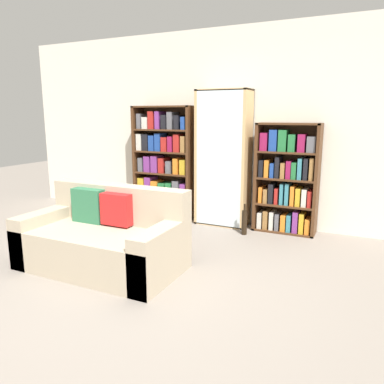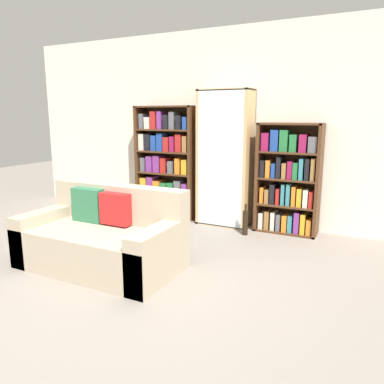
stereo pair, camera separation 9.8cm
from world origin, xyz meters
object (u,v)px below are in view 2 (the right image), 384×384
at_px(couch, 103,239).
at_px(display_cabinet, 225,159).
at_px(bookshelf_left, 166,164).
at_px(wine_bottle, 245,222).
at_px(bookshelf_right, 288,180).

relative_size(couch, display_cabinet, 0.87).
xyz_separation_m(bookshelf_left, wine_bottle, (1.39, -0.36, -0.64)).
height_order(couch, display_cabinet, display_cabinet).
bearing_deg(display_cabinet, bookshelf_right, 1.06).
distance_m(couch, bookshelf_right, 2.47).
relative_size(bookshelf_left, display_cabinet, 0.89).
relative_size(display_cabinet, bookshelf_right, 1.30).
relative_size(couch, bookshelf_right, 1.13).
bearing_deg(bookshelf_left, wine_bottle, -14.66).
relative_size(bookshelf_left, bookshelf_right, 1.16).
bearing_deg(display_cabinet, couch, -105.41).
bearing_deg(couch, bookshelf_right, 54.38).
height_order(couch, bookshelf_left, bookshelf_left).
height_order(bookshelf_left, display_cabinet, display_cabinet).
relative_size(bookshelf_right, wine_bottle, 3.51).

